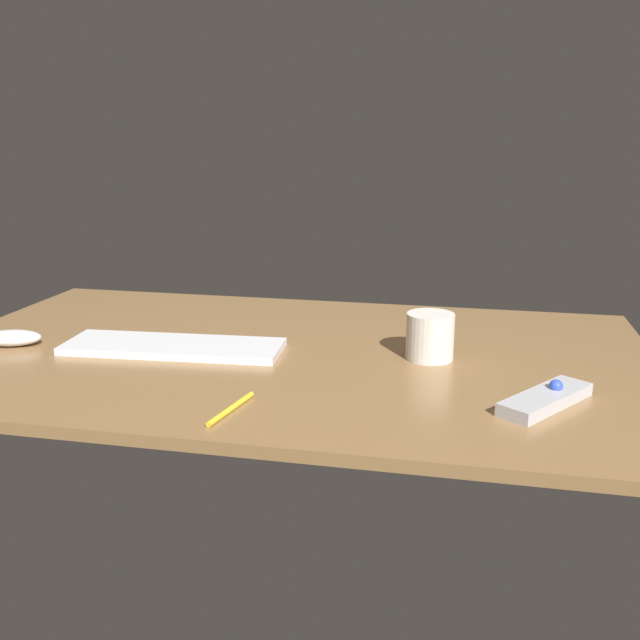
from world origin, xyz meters
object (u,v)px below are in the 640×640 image
Objects in this scene: computer_mouse at (12,338)px; coffee_mug at (430,336)px; media_remote at (546,399)px; pen at (228,408)px; keyboard at (173,347)px.

coffee_mug is (81.61, 9.00, 2.80)cm from computer_mouse.
media_remote is at bearing -21.05° from computer_mouse.
keyboard is at bearing 48.10° from pen.
media_remote is at bearing -45.64° from coffee_mug.
media_remote is (68.28, -14.52, 0.39)cm from keyboard.
computer_mouse is 58.14cm from pen.
coffee_mug reaches higher than computer_mouse.
coffee_mug reaches higher than pen.
pen is (-47.56, -12.63, -0.65)cm from media_remote.
computer_mouse reaches higher than keyboard.
media_remote reaches higher than keyboard.
pen is at bearing 140.69° from media_remote.
media_remote is 49.21cm from pen.
media_remote reaches higher than computer_mouse.
coffee_mug is (49.07, 5.13, 3.65)cm from keyboard.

